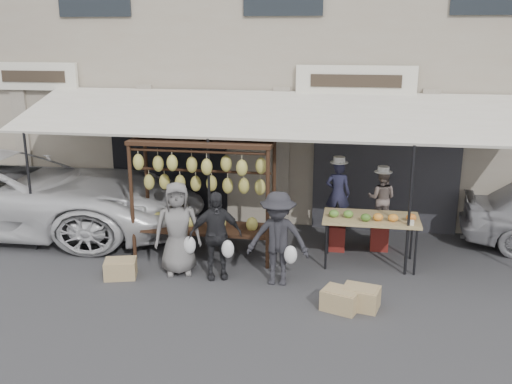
% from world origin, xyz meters
% --- Properties ---
extents(ground_plane, '(90.00, 90.00, 0.00)m').
position_xyz_m(ground_plane, '(0.00, 0.00, 0.00)').
color(ground_plane, '#2D2D30').
extents(shophouse, '(24.00, 6.15, 7.30)m').
position_xyz_m(shophouse, '(-0.00, 6.50, 3.65)').
color(shophouse, gray).
rests_on(shophouse, ground_plane).
extents(awning, '(10.00, 2.35, 2.92)m').
position_xyz_m(awning, '(0.01, 2.28, 2.57)').
color(awning, silver).
rests_on(awning, ground_plane).
extents(banana_rack, '(2.60, 0.90, 2.24)m').
position_xyz_m(banana_rack, '(-1.17, 1.37, 1.56)').
color(banana_rack, black).
rests_on(banana_rack, ground_plane).
extents(produce_table, '(1.70, 0.90, 1.04)m').
position_xyz_m(produce_table, '(1.88, 1.48, 0.87)').
color(produce_table, tan).
rests_on(produce_table, ground_plane).
extents(vendor_left, '(0.47, 0.32, 1.28)m').
position_xyz_m(vendor_left, '(1.26, 2.15, 1.13)').
color(vendor_left, '#1D1E34').
rests_on(vendor_left, stool_left).
extents(vendor_right, '(0.61, 0.51, 1.11)m').
position_xyz_m(vendor_right, '(2.09, 2.30, 1.03)').
color(vendor_right, '#71625D').
rests_on(vendor_right, stool_right).
extents(customer_left, '(0.92, 0.74, 1.64)m').
position_xyz_m(customer_left, '(-1.42, 0.55, 0.82)').
color(customer_left, slate).
rests_on(customer_left, ground_plane).
extents(customer_mid, '(0.97, 0.65, 1.53)m').
position_xyz_m(customer_mid, '(-0.73, 0.48, 0.77)').
color(customer_mid, '#232326').
rests_on(customer_mid, ground_plane).
extents(customer_right, '(1.04, 0.60, 1.60)m').
position_xyz_m(customer_right, '(0.35, 0.40, 0.80)').
color(customer_right, '#252529').
rests_on(customer_right, ground_plane).
extents(stool_left, '(0.38, 0.38, 0.49)m').
position_xyz_m(stool_left, '(1.26, 2.15, 0.25)').
color(stool_left, maroon).
rests_on(stool_left, ground_plane).
extents(stool_right, '(0.43, 0.43, 0.48)m').
position_xyz_m(stool_right, '(2.09, 2.30, 0.24)').
color(stool_right, maroon).
rests_on(stool_right, ground_plane).
extents(crate_near_a, '(0.64, 0.56, 0.32)m').
position_xyz_m(crate_near_a, '(1.42, -0.37, 0.16)').
color(crate_near_a, tan).
rests_on(crate_near_a, ground_plane).
extents(crate_near_b, '(0.63, 0.53, 0.33)m').
position_xyz_m(crate_near_b, '(1.73, -0.25, 0.16)').
color(crate_near_b, tan).
rests_on(crate_near_b, ground_plane).
extents(crate_far, '(0.62, 0.53, 0.32)m').
position_xyz_m(crate_far, '(-2.35, 0.19, 0.16)').
color(crate_far, tan).
rests_on(crate_far, ground_plane).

